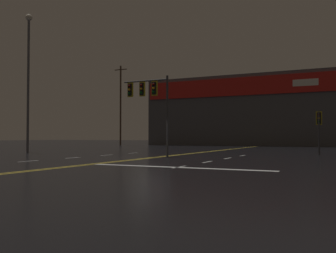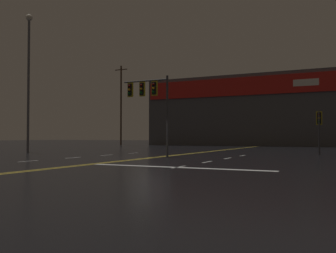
% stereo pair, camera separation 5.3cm
% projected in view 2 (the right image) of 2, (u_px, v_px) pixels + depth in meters
% --- Properties ---
extents(ground_plane, '(200.00, 200.00, 0.00)m').
position_uv_depth(ground_plane, '(149.00, 158.00, 22.91)').
color(ground_plane, black).
extents(road_markings, '(13.11, 60.00, 0.01)m').
position_uv_depth(road_markings, '(153.00, 159.00, 21.67)').
color(road_markings, gold).
rests_on(road_markings, ground).
extents(traffic_signal_median, '(3.37, 0.36, 5.33)m').
position_uv_depth(traffic_signal_median, '(148.00, 94.00, 25.15)').
color(traffic_signal_median, '#38383D').
rests_on(traffic_signal_median, ground).
extents(traffic_signal_corner_northeast, '(0.42, 0.36, 3.16)m').
position_uv_depth(traffic_signal_corner_northeast, '(319.00, 123.00, 27.23)').
color(traffic_signal_corner_northeast, '#38383D').
rests_on(traffic_signal_corner_northeast, ground).
extents(streetlight_near_right, '(0.56, 0.56, 11.65)m').
position_uv_depth(streetlight_near_right, '(29.00, 66.00, 31.44)').
color(streetlight_near_right, '#59595E').
rests_on(streetlight_near_right, ground).
extents(building_backdrop, '(34.77, 10.23, 10.18)m').
position_uv_depth(building_backdrop, '(267.00, 111.00, 56.02)').
color(building_backdrop, '#4C4C51').
rests_on(building_backdrop, ground).
extents(utility_pole_row, '(46.73, 0.26, 12.47)m').
position_uv_depth(utility_pole_row, '(250.00, 102.00, 49.86)').
color(utility_pole_row, '#4C3828').
rests_on(utility_pole_row, ground).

